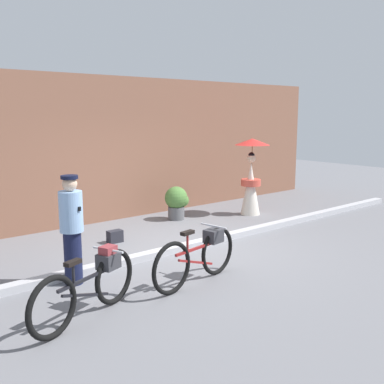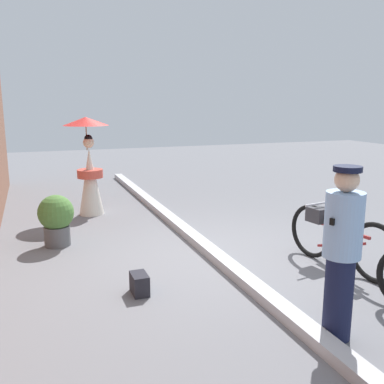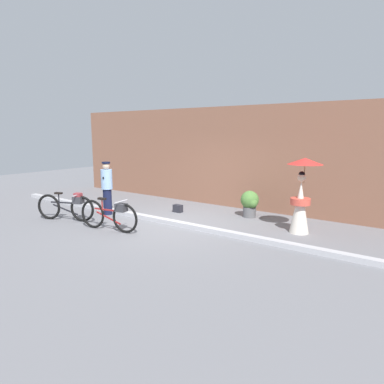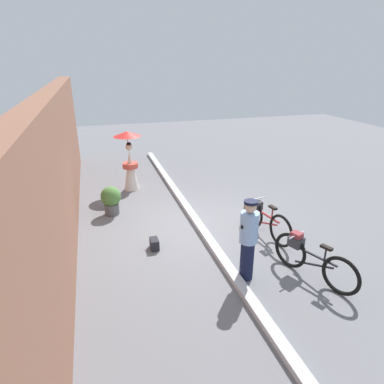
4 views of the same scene
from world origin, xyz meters
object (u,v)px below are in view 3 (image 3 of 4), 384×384
(backpack_on_pavement, at_px, (178,208))
(person_officer, at_px, (107,187))
(bicycle_near_officer, at_px, (110,215))
(person_with_parasol, at_px, (301,195))
(potted_plant_by_door, at_px, (250,203))
(bicycle_far_side, at_px, (67,206))

(backpack_on_pavement, bearing_deg, person_officer, -136.28)
(bicycle_near_officer, relative_size, person_with_parasol, 0.95)
(potted_plant_by_door, distance_m, backpack_on_pavement, 2.28)
(bicycle_near_officer, xyz_separation_m, person_with_parasol, (4.00, 2.67, 0.55))
(bicycle_near_officer, distance_m, backpack_on_pavement, 2.66)
(person_officer, height_order, potted_plant_by_door, person_officer)
(bicycle_far_side, relative_size, person_with_parasol, 0.91)
(bicycle_far_side, bearing_deg, bicycle_near_officer, 0.95)
(bicycle_far_side, height_order, person_with_parasol, person_with_parasol)
(person_with_parasol, bearing_deg, bicycle_far_side, -154.94)
(person_officer, relative_size, potted_plant_by_door, 2.05)
(bicycle_near_officer, xyz_separation_m, person_officer, (-1.44, 1.15, 0.44))
(person_with_parasol, distance_m, backpack_on_pavement, 3.97)
(person_with_parasol, relative_size, potted_plant_by_door, 2.39)
(bicycle_near_officer, distance_m, bicycle_far_side, 1.77)
(person_officer, bearing_deg, bicycle_far_side, -105.76)
(bicycle_near_officer, height_order, potted_plant_by_door, bicycle_near_officer)
(bicycle_far_side, distance_m, backpack_on_pavement, 3.28)
(person_with_parasol, distance_m, potted_plant_by_door, 1.98)
(bicycle_near_officer, relative_size, bicycle_far_side, 1.03)
(bicycle_far_side, xyz_separation_m, backpack_on_pavement, (1.89, 2.67, -0.30))
(person_with_parasol, bearing_deg, backpack_on_pavement, -179.55)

